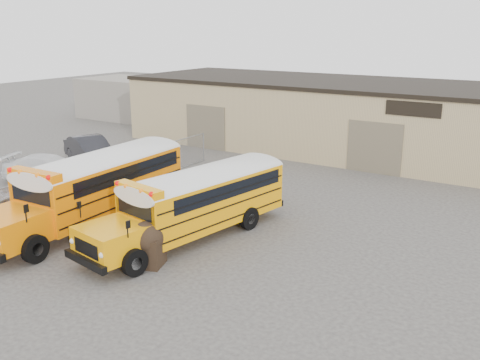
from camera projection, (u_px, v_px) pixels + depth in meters
The scene contains 9 objects.
ground at pixel (146, 243), 21.07m from camera, with size 120.00×120.00×0.00m, color #3F3B3A.
warehouse at pixel (343, 115), 36.59m from camera, with size 30.20×10.20×4.67m.
chainlink_fence at pixel (95, 181), 26.35m from camera, with size 0.07×18.07×1.81m.
distant_building_left at pixel (129, 98), 49.76m from camera, with size 8.00×6.00×3.60m, color gray.
school_bus_left at pixel (181, 154), 28.21m from camera, with size 3.23×10.46×3.03m.
school_bus_right at pixel (284, 170), 25.48m from camera, with size 3.86×9.76×2.78m.
tarp_bundle at pixel (147, 243), 18.92m from camera, with size 1.36×1.29×1.64m.
car_white at pixel (50, 169), 29.02m from camera, with size 2.10×5.18×1.50m, color white.
car_dark at pixel (91, 150), 33.10m from camera, with size 1.77×5.07×1.67m, color black.
Camera 1 is at (13.66, -14.47, 8.24)m, focal length 40.00 mm.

